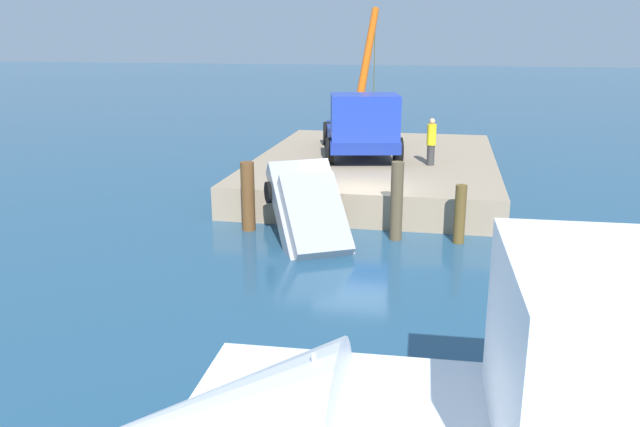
# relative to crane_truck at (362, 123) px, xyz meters

# --- Properties ---
(ground) EXTENTS (200.00, 200.00, 0.00)m
(ground) POSITION_rel_crane_truck_xyz_m (5.80, 0.60, -2.43)
(ground) COLOR navy
(dock) EXTENTS (12.74, 9.27, 1.10)m
(dock) POSITION_rel_crane_truck_xyz_m (-0.08, 0.60, -1.88)
(dock) COLOR gray
(dock) RESTS_ON ground
(crane_truck) EXTENTS (11.30, 3.91, 6.00)m
(crane_truck) POSITION_rel_crane_truck_xyz_m (0.00, 0.00, 0.00)
(crane_truck) COLOR navy
(crane_truck) RESTS_ON dock
(dock_worker) EXTENTS (0.34, 0.34, 1.75)m
(dock_worker) POSITION_rel_crane_truck_xyz_m (1.30, 2.76, -0.44)
(dock_worker) COLOR #353535
(dock_worker) RESTS_ON dock
(salvaged_car) EXTENTS (4.30, 3.53, 3.54)m
(salvaged_car) POSITION_rel_crane_truck_xyz_m (8.23, -0.27, -1.86)
(salvaged_car) COLOR #99999E
(salvaged_car) RESTS_ON ground
(piling_near) EXTENTS (0.42, 0.42, 2.13)m
(piling_near) POSITION_rel_crane_truck_xyz_m (7.02, -2.57, -1.37)
(piling_near) COLOR brown
(piling_near) RESTS_ON ground
(piling_mid) EXTENTS (0.30, 0.30, 1.76)m
(piling_mid) POSITION_rel_crane_truck_xyz_m (7.14, -0.58, -1.55)
(piling_mid) COLOR brown
(piling_mid) RESTS_ON ground
(piling_far) EXTENTS (0.36, 0.36, 2.33)m
(piling_far) POSITION_rel_crane_truck_xyz_m (7.10, 1.96, -1.27)
(piling_far) COLOR brown
(piling_far) RESTS_ON ground
(piling_end) EXTENTS (0.33, 0.33, 1.72)m
(piling_end) POSITION_rel_crane_truck_xyz_m (7.07, 3.78, -1.57)
(piling_end) COLOR brown
(piling_end) RESTS_ON ground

